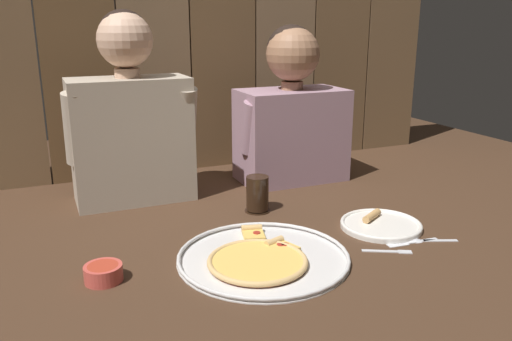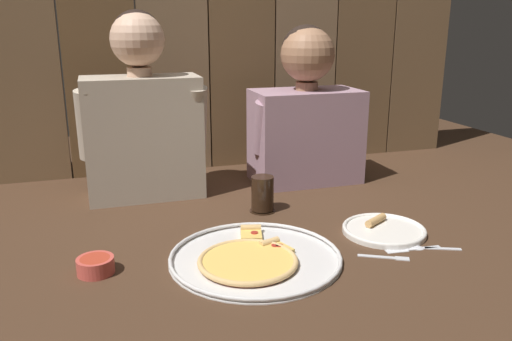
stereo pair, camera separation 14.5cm
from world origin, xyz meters
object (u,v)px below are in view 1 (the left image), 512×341
Objects in this scene: pizza_tray at (262,258)px; dipping_bowl at (103,272)px; dinner_plate at (381,225)px; drinking_glass at (257,194)px; diner_right at (292,111)px; diner_left at (130,117)px.

dipping_bowl reaches higher than pizza_tray.
dinner_plate is 2.06× the size of drinking_glass.
drinking_glass reaches higher than dinner_plate.
dinner_plate is 0.39m from drinking_glass.
drinking_glass reaches higher than dipping_bowl.
drinking_glass is (0.13, 0.33, 0.05)m from pizza_tray.
pizza_tray is at bearing -7.71° from dipping_bowl.
dipping_bowl is at bearing 172.29° from pizza_tray.
diner_right is (0.77, 0.55, 0.24)m from dipping_bowl.
dinner_plate is at bearing -44.14° from drinking_glass.
dipping_bowl is (-0.38, 0.05, 0.01)m from pizza_tray.
drinking_glass is (-0.28, 0.27, 0.05)m from dinner_plate.
dipping_bowl reaches higher than dinner_plate.
drinking_glass is at bearing -133.34° from diner_right.
drinking_glass is 0.49m from diner_left.
pizza_tray is 0.36m from drinking_glass.
pizza_tray is 0.76m from diner_right.
diner_left is (0.18, 0.55, 0.26)m from dipping_bowl.
diner_right reaches higher than dinner_plate.
dinner_plate is at bearing 8.73° from pizza_tray.
diner_right reaches higher than drinking_glass.
drinking_glass is at bearing -38.88° from diner_left.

